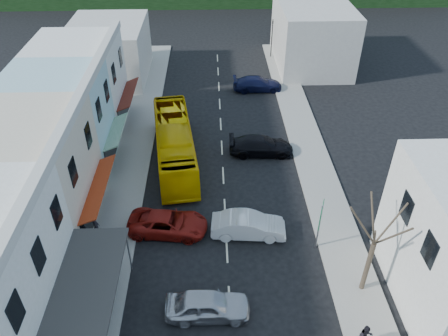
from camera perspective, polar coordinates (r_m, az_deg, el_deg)
ground at (r=28.82m, az=0.38°, el=-10.66°), size 120.00×120.00×0.00m
sidewalk_left at (r=36.93m, az=-11.91°, el=0.81°), size 3.00×52.00×0.15m
sidewalk_right at (r=37.25m, az=11.42°, el=1.23°), size 3.00×52.00×0.15m
shopfront_row at (r=32.17m, az=-22.79°, el=1.11°), size 8.25×30.00×8.00m
distant_block_left at (r=51.24m, az=-14.78°, el=14.55°), size 8.00×10.00×6.00m
distant_block_right at (r=53.95m, az=11.43°, el=16.68°), size 8.00×12.00×7.00m
bus at (r=35.81m, az=-6.48°, el=3.07°), size 4.00×11.83×3.10m
car_silver at (r=25.22m, az=-2.14°, el=-17.61°), size 4.41×1.83×1.40m
car_white at (r=29.36m, az=3.19°, el=-7.67°), size 4.52×2.12×1.40m
car_red at (r=29.76m, az=-7.33°, el=-7.24°), size 4.79×2.42×1.40m
car_black_near at (r=37.02m, az=4.87°, el=2.82°), size 4.55×1.96×1.40m
car_navy_far at (r=47.52m, az=4.39°, el=10.87°), size 4.55×1.96×1.40m
pedestrian_left at (r=29.96m, az=-16.32°, el=-7.58°), size 0.58×0.70×1.70m
pedestrian_right at (r=24.89m, az=18.01°, el=-20.17°), size 0.78×0.59×1.70m
direction_sign at (r=28.34m, az=12.30°, el=-7.58°), size 1.21×1.73×3.59m
street_tree at (r=25.24m, az=19.01°, el=-9.33°), size 3.02×3.02×7.66m
traffic_signal at (r=55.35m, az=6.26°, el=16.40°), size 0.57×0.99×4.70m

